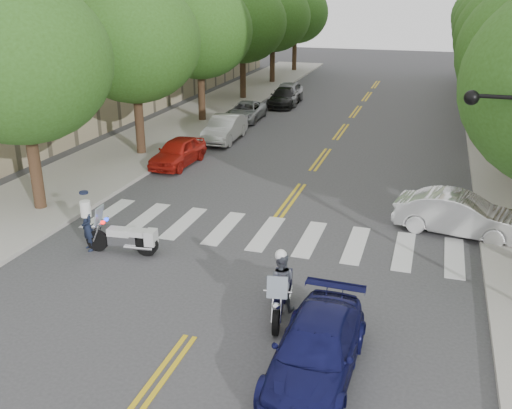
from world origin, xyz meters
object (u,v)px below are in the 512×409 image
at_px(convertible, 459,214).
at_px(sedan_blue, 316,350).
at_px(motorcycle_police, 281,286).
at_px(officer_standing, 88,227).
at_px(motorcycle_parked, 128,238).

relative_size(convertible, sedan_blue, 1.00).
bearing_deg(motorcycle_police, convertible, -132.14).
bearing_deg(convertible, motorcycle_police, 156.82).
relative_size(motorcycle_police, sedan_blue, 0.53).
height_order(motorcycle_police, sedan_blue, motorcycle_police).
relative_size(motorcycle_police, convertible, 0.53).
distance_m(motorcycle_police, officer_standing, 7.18).
height_order(motorcycle_parked, convertible, motorcycle_parked).
height_order(officer_standing, convertible, officer_standing).
xyz_separation_m(officer_standing, convertible, (11.40, 4.94, -0.09)).
bearing_deg(motorcycle_parked, sedan_blue, -127.26).
bearing_deg(officer_standing, motorcycle_police, 23.54).
height_order(motorcycle_parked, officer_standing, officer_standing).
xyz_separation_m(motorcycle_parked, sedan_blue, (6.95, -4.18, 0.09)).
bearing_deg(sedan_blue, officer_standing, 155.08).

